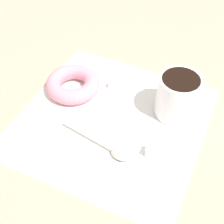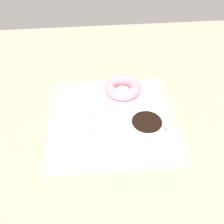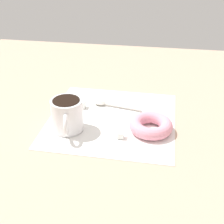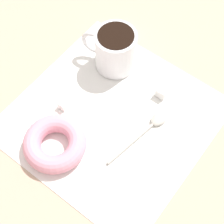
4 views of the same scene
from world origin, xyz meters
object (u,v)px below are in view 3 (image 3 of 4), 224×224
(donut, at_px, (151,125))
(sugar_cube_extra, at_px, (82,104))
(spoon, at_px, (107,104))
(sugar_cube, at_px, (121,135))
(coffee_cup, at_px, (67,115))

(donut, distance_m, sugar_cube_extra, 0.22)
(donut, xyz_separation_m, spoon, (-0.11, -0.13, -0.01))
(sugar_cube, distance_m, sugar_cube_extra, 0.19)
(donut, height_order, sugar_cube, donut)
(spoon, bearing_deg, sugar_cube_extra, -73.05)
(donut, xyz_separation_m, sugar_cube, (0.04, -0.07, -0.01))
(coffee_cup, xyz_separation_m, sugar_cube, (0.02, 0.14, -0.04))
(coffee_cup, bearing_deg, sugar_cube_extra, 176.52)
(coffee_cup, distance_m, donut, 0.21)
(donut, relative_size, sugar_cube_extra, 5.63)
(coffee_cup, bearing_deg, donut, 97.20)
(sugar_cube, relative_size, sugar_cube_extra, 0.80)
(spoon, xyz_separation_m, sugar_cube_extra, (0.02, -0.07, 0.01))
(coffee_cup, bearing_deg, spoon, 150.70)
(spoon, xyz_separation_m, sugar_cube, (0.15, 0.06, 0.00))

